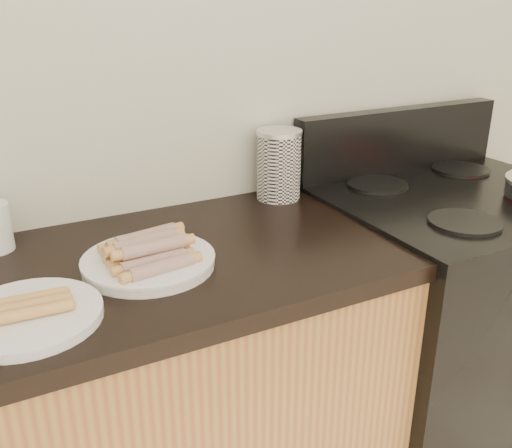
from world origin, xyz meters
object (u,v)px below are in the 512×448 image
main_plate (149,263)px  canister (279,165)px  side_plate (28,316)px  stove (443,330)px

main_plate → canister: bearing=29.1°
main_plate → side_plate: size_ratio=1.06×
stove → main_plate: size_ratio=3.24×
side_plate → canister: bearing=26.9°
side_plate → canister: 0.82m
side_plate → stove: bearing=5.9°
stove → main_plate: (-0.94, -0.02, 0.45)m
stove → side_plate: (-1.20, -0.12, 0.45)m
canister → side_plate: bearing=-153.1°
main_plate → side_plate: same height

